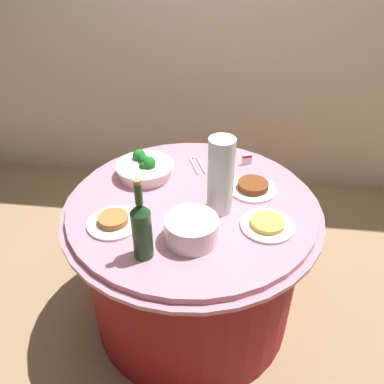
% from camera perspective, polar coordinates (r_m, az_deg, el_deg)
% --- Properties ---
extents(ground_plane, '(6.00, 6.00, 0.00)m').
position_cam_1_polar(ground_plane, '(2.28, -0.00, -16.49)').
color(ground_plane, '#9E7F5B').
extents(back_wall, '(4.40, 0.10, 2.60)m').
position_cam_1_polar(back_wall, '(2.85, 3.70, 25.26)').
color(back_wall, beige).
rests_on(back_wall, ground_plane).
extents(buffet_table, '(1.16, 1.16, 0.74)m').
position_cam_1_polar(buffet_table, '(2.00, -0.00, -9.79)').
color(buffet_table, maroon).
rests_on(buffet_table, ground_plane).
extents(broccoli_bowl, '(0.28, 0.28, 0.11)m').
position_cam_1_polar(broccoli_bowl, '(1.93, -6.77, 3.46)').
color(broccoli_bowl, white).
rests_on(broccoli_bowl, buffet_table).
extents(plate_stack, '(0.21, 0.21, 0.10)m').
position_cam_1_polar(plate_stack, '(1.53, -0.07, -5.42)').
color(plate_stack, white).
rests_on(plate_stack, buffet_table).
extents(wine_bottle, '(0.07, 0.07, 0.34)m').
position_cam_1_polar(wine_bottle, '(1.42, -7.27, -5.22)').
color(wine_bottle, '#1D4221').
rests_on(wine_bottle, buffet_table).
extents(decorative_fruit_vase, '(0.11, 0.11, 0.34)m').
position_cam_1_polar(decorative_fruit_vase, '(1.63, 4.12, 1.67)').
color(decorative_fruit_vase, silver).
rests_on(decorative_fruit_vase, buffet_table).
extents(serving_tongs, '(0.10, 0.17, 0.01)m').
position_cam_1_polar(serving_tongs, '(2.01, 0.69, 3.94)').
color(serving_tongs, silver).
rests_on(serving_tongs, buffet_table).
extents(food_plate_peanuts, '(0.22, 0.22, 0.04)m').
position_cam_1_polar(food_plate_peanuts, '(1.65, -11.24, -4.17)').
color(food_plate_peanuts, white).
rests_on(food_plate_peanuts, buffet_table).
extents(food_plate_fried_egg, '(0.22, 0.22, 0.03)m').
position_cam_1_polar(food_plate_fried_egg, '(1.64, 10.82, -4.62)').
color(food_plate_fried_egg, white).
rests_on(food_plate_fried_egg, buffet_table).
extents(food_plate_stir_fry, '(0.22, 0.22, 0.04)m').
position_cam_1_polar(food_plate_stir_fry, '(1.84, 8.76, 0.70)').
color(food_plate_stir_fry, white).
rests_on(food_plate_stir_fry, buffet_table).
extents(label_placard_front, '(0.05, 0.03, 0.05)m').
position_cam_1_polar(label_placard_front, '(2.03, 7.92, 4.72)').
color(label_placard_front, white).
rests_on(label_placard_front, buffet_table).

